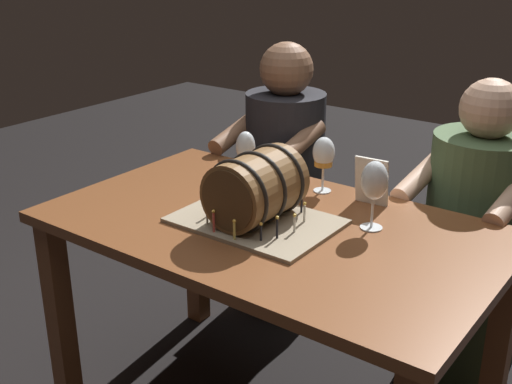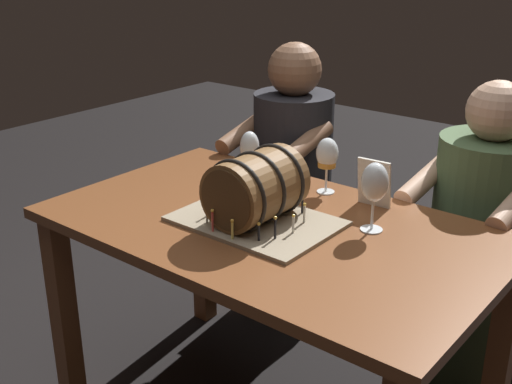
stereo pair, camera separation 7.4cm
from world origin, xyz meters
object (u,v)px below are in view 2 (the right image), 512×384
object	(u,v)px
wine_glass_red	(250,149)
person_seated_right	(478,249)
dining_table	(271,256)
wine_glass_amber	(327,156)
wine_glass_empty	(375,184)
menu_card	(374,183)
barrel_cake	(256,191)
person_seated_left	(292,192)

from	to	relation	value
wine_glass_red	person_seated_right	world-z (taller)	person_seated_right
wine_glass_red	dining_table	bearing A→B (deg)	-39.35
wine_glass_amber	person_seated_right	world-z (taller)	person_seated_right
wine_glass_empty	menu_card	world-z (taller)	wine_glass_empty
barrel_cake	wine_glass_red	world-z (taller)	barrel_cake
wine_glass_empty	wine_glass_amber	distance (m)	0.32
wine_glass_red	menu_card	bearing A→B (deg)	11.78
person_seated_left	person_seated_right	distance (m)	0.82
menu_card	person_seated_left	size ratio (longest dim) A/B	0.14
dining_table	menu_card	size ratio (longest dim) A/B	8.58
person_seated_left	person_seated_right	size ratio (longest dim) A/B	1.04
wine_glass_empty	wine_glass_amber	world-z (taller)	wine_glass_empty
wine_glass_red	wine_glass_empty	bearing A→B (deg)	-7.83
wine_glass_empty	wine_glass_red	bearing A→B (deg)	172.17
wine_glass_red	person_seated_right	size ratio (longest dim) A/B	0.17
wine_glass_amber	barrel_cake	bearing A→B (deg)	-94.27
dining_table	person_seated_left	world-z (taller)	person_seated_left
barrel_cake	wine_glass_amber	world-z (taller)	barrel_cake
dining_table	wine_glass_empty	world-z (taller)	wine_glass_empty
menu_card	barrel_cake	bearing A→B (deg)	-126.15
wine_glass_red	menu_card	size ratio (longest dim) A/B	1.19
wine_glass_amber	menu_card	distance (m)	0.19
dining_table	wine_glass_empty	distance (m)	0.40
menu_card	person_seated_left	world-z (taller)	person_seated_left
person_seated_left	wine_glass_empty	bearing A→B (deg)	-38.41
dining_table	menu_card	xyz separation A→B (m)	(0.18, 0.30, 0.20)
wine_glass_amber	person_seated_right	size ratio (longest dim) A/B	0.17
dining_table	wine_glass_red	xyz separation A→B (m)	(-0.26, 0.21, 0.24)
wine_glass_empty	menu_card	bearing A→B (deg)	118.30
barrel_cake	wine_glass_red	bearing A→B (deg)	132.66
person_seated_right	dining_table	bearing A→B (deg)	-121.18
wine_glass_empty	wine_glass_red	size ratio (longest dim) A/B	1.10
menu_card	person_seated_right	xyz separation A→B (m)	(0.23, 0.37, -0.30)
wine_glass_empty	person_seated_left	distance (m)	0.93
dining_table	wine_glass_amber	xyz separation A→B (m)	(-0.01, 0.31, 0.25)
dining_table	barrel_cake	size ratio (longest dim) A/B	2.90
dining_table	person_seated_left	xyz separation A→B (m)	(-0.41, 0.67, -0.09)
wine_glass_amber	person_seated_left	xyz separation A→B (m)	(-0.40, 0.36, -0.34)
wine_glass_empty	menu_card	distance (m)	0.20
barrel_cake	menu_card	xyz separation A→B (m)	(0.21, 0.34, -0.02)
dining_table	wine_glass_amber	bearing A→B (deg)	91.62
person_seated_left	barrel_cake	bearing A→B (deg)	-62.11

